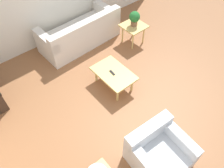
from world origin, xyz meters
TOP-DOWN VIEW (x-y plane):
  - ground_plane at (0.00, 0.00)m, footprint 14.00×14.00m
  - sofa at (2.34, -0.34)m, footprint 0.99×2.17m
  - armchair at (-1.18, 0.53)m, footprint 0.94×0.97m
  - coffee_table at (0.62, -0.02)m, footprint 0.95×0.62m
  - side_table_plant at (1.48, -1.44)m, footprint 0.58×0.58m
  - potted_plant at (1.48, -1.44)m, footprint 0.27×0.27m
  - remote_control at (0.63, 0.01)m, footprint 0.16×0.05m

SIDE VIEW (x-z plane):
  - ground_plane at x=0.00m, z-range 0.00..0.00m
  - armchair at x=-1.18m, z-range -0.08..0.66m
  - sofa at x=2.34m, z-range -0.11..0.74m
  - coffee_table at x=0.62m, z-range 0.16..0.58m
  - remote_control at x=0.63m, z-range 0.42..0.44m
  - side_table_plant at x=1.48m, z-range 0.20..0.74m
  - potted_plant at x=1.48m, z-range 0.57..0.96m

